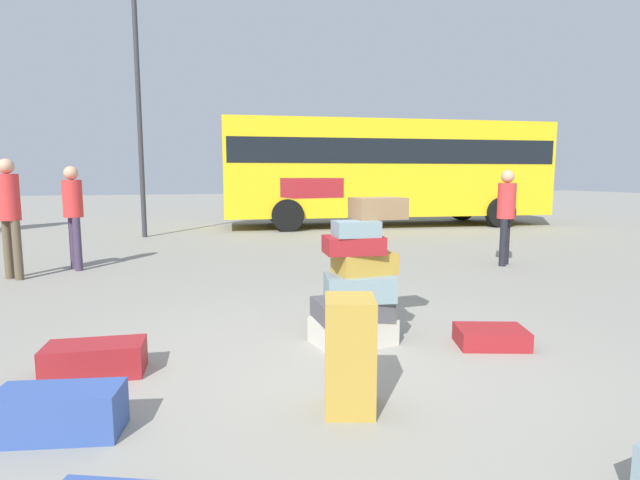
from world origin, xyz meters
The scene contains 11 objects.
ground_plane centered at (0.00, 0.00, 0.00)m, with size 80.00×80.00×0.00m, color gray.
suitcase_tower centered at (0.33, 0.32, 0.62)m, with size 1.11×0.78×1.51m.
suitcase_maroon_upright_blue centered at (-1.85, 0.16, 0.13)m, with size 0.73×0.35×0.25m, color maroon.
suitcase_maroon_left_side centered at (1.49, -0.15, 0.08)m, with size 0.61×0.40×0.17m, color maroon.
suitcase_tan_right_side centered at (-0.16, -0.93, 0.38)m, with size 0.32×0.36×0.75m, color #B28C33.
suitcase_navy_behind_tower centered at (-1.92, -0.76, 0.14)m, with size 0.71×0.30×0.29m, color #334F99.
person_bearded_onlooker centered at (4.22, 3.31, 0.97)m, with size 0.30×0.30×1.63m.
person_tourist_with_camera centered at (-3.55, 4.38, 1.07)m, with size 0.30×0.30×1.78m.
person_passerby_in_red centered at (-2.80, 4.94, 1.01)m, with size 0.30×0.32×1.69m.
parked_bus centered at (5.12, 10.37, 1.83)m, with size 10.12×3.54×3.15m.
lamp_post centered at (-1.98, 9.28, 4.30)m, with size 0.36×0.36×6.67m.
Camera 1 is at (-1.22, -3.83, 1.53)m, focal length 27.58 mm.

